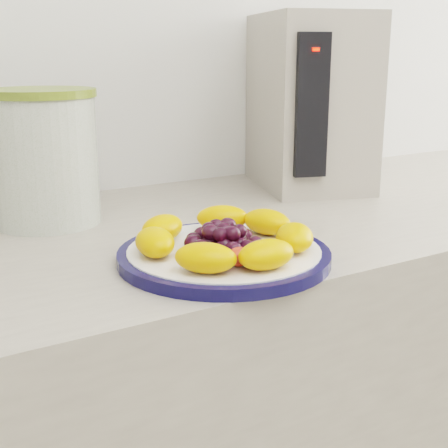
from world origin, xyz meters
TOP-DOWN VIEW (x-y plane):
  - plate_rim at (-0.12, 1.02)m, footprint 0.27×0.27m
  - plate_face at (-0.12, 1.02)m, footprint 0.25×0.25m
  - canister at (-0.26, 1.32)m, footprint 0.20×0.20m
  - canister_lid at (-0.26, 1.32)m, footprint 0.21×0.21m
  - appliance_body at (0.27, 1.34)m, footprint 0.26×0.31m
  - appliance_panel at (0.18, 1.22)m, footprint 0.06×0.04m
  - appliance_led at (0.18, 1.21)m, footprint 0.01×0.01m
  - fruit_plate at (-0.12, 1.02)m, footprint 0.24×0.23m

SIDE VIEW (x-z plane):
  - plate_rim at x=-0.12m, z-range 0.90..0.91m
  - plate_face at x=-0.12m, z-range 0.90..0.92m
  - fruit_plate at x=-0.12m, z-range 0.92..0.95m
  - canister at x=-0.26m, z-range 0.90..1.09m
  - appliance_body at x=0.27m, z-range 0.90..1.23m
  - appliance_panel at x=0.18m, z-range 0.95..1.19m
  - canister_lid at x=-0.26m, z-range 1.09..1.11m
  - appliance_led at x=0.18m, z-range 1.16..1.17m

